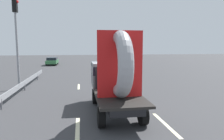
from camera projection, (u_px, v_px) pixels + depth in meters
name	position (u px, v px, depth m)	size (l,w,h in m)	color
ground_plane	(114.00, 107.00, 10.58)	(120.00, 120.00, 0.00)	#38383A
flatbed_truck	(114.00, 76.00, 9.87)	(2.02, 5.30, 3.82)	black
distant_sedan	(117.00, 63.00, 28.42)	(1.77, 4.13, 1.35)	black
traffic_light	(16.00, 32.00, 14.48)	(0.42, 0.36, 6.46)	gray
guardrail	(15.00, 90.00, 12.28)	(0.10, 17.69, 0.71)	gray
lane_dash_left_near	(77.00, 132.00, 7.51)	(2.94, 0.16, 0.01)	beige
lane_dash_left_far	(79.00, 87.00, 15.81)	(2.06, 0.16, 0.01)	beige
lane_dash_right_near	(166.00, 124.00, 8.23)	(2.66, 0.16, 0.01)	beige
lane_dash_right_far	(124.00, 86.00, 15.94)	(2.88, 0.16, 0.01)	beige
oncoming_car	(52.00, 61.00, 33.37)	(1.68, 3.91, 1.28)	black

